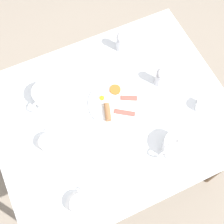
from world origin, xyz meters
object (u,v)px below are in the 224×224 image
at_px(breakfast_plate, 115,103).
at_px(teacup_with_saucer_left, 50,144).
at_px(teapot_near, 46,96).
at_px(teacup_with_saucer_right, 81,205).
at_px(creamer_jug, 202,106).
at_px(salt_grinder, 160,77).
at_px(knife_by_plate, 170,52).
at_px(fork_by_plate, 122,159).
at_px(pepper_grinder, 121,41).
at_px(teapot_far, 177,146).
at_px(water_glass_tall, 1,99).

bearing_deg(breakfast_plate, teacup_with_saucer_left, 100.71).
height_order(breakfast_plate, teapot_near, teapot_near).
bearing_deg(teacup_with_saucer_left, teacup_with_saucer_right, -175.31).
relative_size(creamer_jug, salt_grinder, 0.69).
distance_m(teapot_near, teacup_with_saucer_right, 0.56).
xyz_separation_m(salt_grinder, knife_by_plate, (0.15, -0.15, -0.06)).
bearing_deg(knife_by_plate, fork_by_plate, 131.06).
distance_m(breakfast_plate, fork_by_plate, 0.29).
relative_size(creamer_jug, knife_by_plate, 0.41).
relative_size(pepper_grinder, knife_by_plate, 0.60).
distance_m(teapot_far, knife_by_plate, 0.56).
height_order(teapot_far, creamer_jug, teapot_far).
bearing_deg(teapot_far, breakfast_plate, 110.54).
relative_size(teacup_with_saucer_left, fork_by_plate, 0.80).
xyz_separation_m(pepper_grinder, salt_grinder, (-0.28, -0.09, 0.00)).
xyz_separation_m(teacup_with_saucer_left, salt_grinder, (0.09, -0.64, 0.04)).
bearing_deg(breakfast_plate, fork_by_plate, 161.42).
height_order(teacup_with_saucer_left, water_glass_tall, water_glass_tall).
height_order(breakfast_plate, water_glass_tall, water_glass_tall).
relative_size(teapot_near, knife_by_plate, 0.91).
relative_size(teapot_far, creamer_jug, 2.46).
bearing_deg(breakfast_plate, teapot_far, -154.85).
height_order(teapot_far, pepper_grinder, pepper_grinder).
relative_size(breakfast_plate, teacup_with_saucer_right, 1.98).
bearing_deg(teacup_with_saucer_left, fork_by_plate, -125.73).
height_order(breakfast_plate, teacup_with_saucer_right, teacup_with_saucer_right).
bearing_deg(teacup_with_saucer_right, water_glass_tall, 14.50).
height_order(water_glass_tall, pepper_grinder, pepper_grinder).
distance_m(breakfast_plate, pepper_grinder, 0.35).
relative_size(teapot_near, salt_grinder, 1.52).
height_order(breakfast_plate, pepper_grinder, pepper_grinder).
bearing_deg(teapot_near, fork_by_plate, -94.12).
xyz_separation_m(teacup_with_saucer_right, creamer_jug, (0.19, -0.73, 0.00)).
distance_m(water_glass_tall, salt_grinder, 0.80).
relative_size(creamer_jug, fork_by_plate, 0.49).
height_order(teapot_near, teapot_far, same).
xyz_separation_m(creamer_jug, pepper_grinder, (0.50, 0.21, 0.04)).
bearing_deg(creamer_jug, teacup_with_saucer_right, 104.46).
distance_m(breakfast_plate, water_glass_tall, 0.56).
distance_m(creamer_jug, fork_by_plate, 0.48).
height_order(pepper_grinder, salt_grinder, same).
bearing_deg(creamer_jug, teapot_near, 61.85).
bearing_deg(creamer_jug, teapot_far, 120.73).
height_order(teapot_far, teacup_with_saucer_left, teapot_far).
xyz_separation_m(teapot_far, fork_by_plate, (0.06, 0.25, -0.05)).
xyz_separation_m(teapot_far, water_glass_tall, (0.58, 0.67, 0.01)).
relative_size(water_glass_tall, fork_by_plate, 0.62).
bearing_deg(teapot_near, creamer_jug, -57.85).
height_order(teacup_with_saucer_left, fork_by_plate, teacup_with_saucer_left).
xyz_separation_m(pepper_grinder, knife_by_plate, (-0.13, -0.24, -0.06)).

